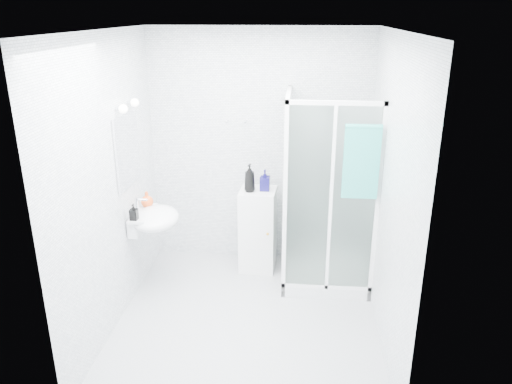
# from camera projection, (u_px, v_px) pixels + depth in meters

# --- Properties ---
(room) EXTENTS (2.40, 2.60, 2.60)m
(room) POSITION_uv_depth(u_px,v_px,m) (246.00, 189.00, 4.27)
(room) COLOR white
(room) RESTS_ON ground
(shower_enclosure) EXTENTS (0.90, 0.95, 2.00)m
(shower_enclosure) POSITION_uv_depth(u_px,v_px,m) (318.00, 243.00, 5.22)
(shower_enclosure) COLOR white
(shower_enclosure) RESTS_ON ground
(wall_basin) EXTENTS (0.46, 0.56, 0.35)m
(wall_basin) POSITION_uv_depth(u_px,v_px,m) (153.00, 219.00, 4.95)
(wall_basin) COLOR white
(wall_basin) RESTS_ON ground
(mirror) EXTENTS (0.02, 0.60, 0.70)m
(mirror) POSITION_uv_depth(u_px,v_px,m) (127.00, 150.00, 4.72)
(mirror) COLOR white
(mirror) RESTS_ON room
(vanity_lights) EXTENTS (0.10, 0.40, 0.08)m
(vanity_lights) POSITION_uv_depth(u_px,v_px,m) (129.00, 106.00, 4.57)
(vanity_lights) COLOR silver
(vanity_lights) RESTS_ON room
(wall_hooks) EXTENTS (0.23, 0.06, 0.03)m
(wall_hooks) POSITION_uv_depth(u_px,v_px,m) (236.00, 121.00, 5.36)
(wall_hooks) COLOR silver
(wall_hooks) RESTS_ON room
(storage_cabinet) EXTENTS (0.40, 0.42, 0.93)m
(storage_cabinet) POSITION_uv_depth(u_px,v_px,m) (258.00, 230.00, 5.50)
(storage_cabinet) COLOR white
(storage_cabinet) RESTS_ON ground
(hand_towel) EXTENTS (0.32, 0.05, 0.69)m
(hand_towel) POSITION_uv_depth(u_px,v_px,m) (361.00, 160.00, 4.46)
(hand_towel) COLOR teal
(hand_towel) RESTS_ON shower_enclosure
(shampoo_bottle_a) EXTENTS (0.13, 0.13, 0.30)m
(shampoo_bottle_a) POSITION_uv_depth(u_px,v_px,m) (250.00, 178.00, 5.25)
(shampoo_bottle_a) COLOR black
(shampoo_bottle_a) RESTS_ON storage_cabinet
(shampoo_bottle_b) EXTENTS (0.11, 0.11, 0.23)m
(shampoo_bottle_b) POSITION_uv_depth(u_px,v_px,m) (265.00, 180.00, 5.30)
(shampoo_bottle_b) COLOR #100C4B
(shampoo_bottle_b) RESTS_ON storage_cabinet
(soap_dispenser_orange) EXTENTS (0.14, 0.14, 0.16)m
(soap_dispenser_orange) POSITION_uv_depth(u_px,v_px,m) (147.00, 199.00, 5.05)
(soap_dispenser_orange) COLOR #EA521B
(soap_dispenser_orange) RESTS_ON wall_basin
(soap_dispenser_black) EXTENTS (0.07, 0.08, 0.16)m
(soap_dispenser_black) POSITION_uv_depth(u_px,v_px,m) (134.00, 212.00, 4.73)
(soap_dispenser_black) COLOR black
(soap_dispenser_black) RESTS_ON wall_basin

